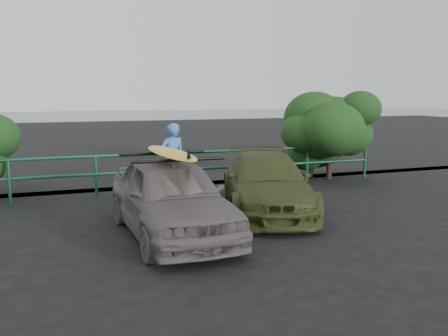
# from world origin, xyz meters

# --- Properties ---
(ground) EXTENTS (80.00, 80.00, 0.00)m
(ground) POSITION_xyz_m (0.00, 0.00, 0.00)
(ground) COLOR black
(ocean) EXTENTS (200.00, 200.00, 0.00)m
(ocean) POSITION_xyz_m (0.00, 60.00, 0.00)
(ocean) COLOR slate
(ocean) RESTS_ON ground
(guardrail) EXTENTS (14.00, 0.08, 1.04)m
(guardrail) POSITION_xyz_m (0.00, 5.00, 0.52)
(guardrail) COLOR #154930
(guardrail) RESTS_ON ground
(shrub_right) EXTENTS (3.20, 2.40, 2.55)m
(shrub_right) POSITION_xyz_m (5.00, 5.50, 1.27)
(shrub_right) COLOR #1C4017
(shrub_right) RESTS_ON ground
(sedan) EXTENTS (1.76, 4.19, 1.42)m
(sedan) POSITION_xyz_m (-0.11, 0.93, 0.71)
(sedan) COLOR #625957
(sedan) RESTS_ON ground
(olive_vehicle) EXTENTS (2.94, 4.60, 1.24)m
(olive_vehicle) POSITION_xyz_m (2.30, 2.04, 0.62)
(olive_vehicle) COLOR #3A401C
(olive_vehicle) RESTS_ON ground
(man) EXTENTS (0.73, 0.55, 1.81)m
(man) POSITION_xyz_m (0.87, 4.59, 0.91)
(man) COLOR #4277C7
(man) RESTS_ON ground
(roof_rack) EXTENTS (1.65, 1.17, 0.05)m
(roof_rack) POSITION_xyz_m (-0.11, 0.93, 1.44)
(roof_rack) COLOR black
(roof_rack) RESTS_ON sedan
(surfboard) EXTENTS (0.60, 2.61, 0.08)m
(surfboard) POSITION_xyz_m (-0.11, 0.93, 1.51)
(surfboard) COLOR gold
(surfboard) RESTS_ON roof_rack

